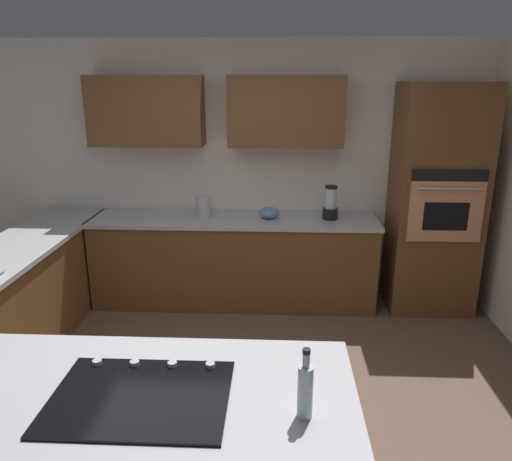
{
  "coord_description": "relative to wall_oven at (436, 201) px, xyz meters",
  "views": [
    {
      "loc": [
        -0.34,
        2.93,
        2.2
      ],
      "look_at": [
        -0.16,
        -0.87,
        1.03
      ],
      "focal_mm": 34.3,
      "sensor_mm": 36.0,
      "label": 1
    }
  ],
  "objects": [
    {
      "name": "blender",
      "position": [
        1.0,
        -0.02,
        -0.06
      ],
      "size": [
        0.15,
        0.15,
        0.33
      ],
      "color": "black",
      "rests_on": "countertop_back"
    },
    {
      "name": "lower_cabinets_back",
      "position": [
        1.95,
        -0.0,
        -0.67
      ],
      "size": [
        2.8,
        0.6,
        0.86
      ],
      "primitive_type": "cube",
      "color": "brown",
      "rests_on": "ground"
    },
    {
      "name": "countertop_back",
      "position": [
        1.95,
        -0.0,
        -0.22
      ],
      "size": [
        2.84,
        0.64,
        0.04
      ],
      "primitive_type": "cube",
      "color": "#B2B2B7",
      "rests_on": "lower_cabinets_back"
    },
    {
      "name": "wall_back",
      "position": [
        1.92,
        -0.33,
        0.35
      ],
      "size": [
        6.0,
        0.44,
        2.6
      ],
      "color": "white",
      "rests_on": "ground"
    },
    {
      "name": "cooktop",
      "position": [
        2.09,
        2.87,
        -0.19
      ],
      "size": [
        0.76,
        0.56,
        0.03
      ],
      "color": "black",
      "rests_on": "island_top"
    },
    {
      "name": "lower_cabinets_side",
      "position": [
        3.67,
        1.17,
        -0.67
      ],
      "size": [
        0.6,
        2.9,
        0.86
      ],
      "primitive_type": "cube",
      "color": "brown",
      "rests_on": "ground"
    },
    {
      "name": "island_top",
      "position": [
        2.09,
        2.88,
        -0.22
      ],
      "size": [
        1.87,
        1.03,
        0.04
      ],
      "primitive_type": "cube",
      "color": "#B2B2B7",
      "rests_on": "island_base"
    },
    {
      "name": "countertop_side",
      "position": [
        3.67,
        1.17,
        -0.22
      ],
      "size": [
        0.64,
        2.94,
        0.04
      ],
      "primitive_type": "cube",
      "color": "#B2B2B7",
      "rests_on": "lower_cabinets_side"
    },
    {
      "name": "kettle",
      "position": [
        2.25,
        -0.02,
        -0.09
      ],
      "size": [
        0.15,
        0.15,
        0.22
      ],
      "primitive_type": "cylinder",
      "color": "#B7BABF",
      "rests_on": "countertop_back"
    },
    {
      "name": "wall_oven",
      "position": [
        0.0,
        0.0,
        0.0
      ],
      "size": [
        0.8,
        0.66,
        2.2
      ],
      "color": "brown",
      "rests_on": "ground"
    },
    {
      "name": "ground_plane",
      "position": [
        1.85,
        1.72,
        -1.1
      ],
      "size": [
        14.0,
        14.0,
        0.0
      ],
      "primitive_type": "plane",
      "color": "brown"
    },
    {
      "name": "mixing_bowl",
      "position": [
        1.6,
        -0.02,
        -0.14
      ],
      "size": [
        0.2,
        0.2,
        0.11
      ],
      "primitive_type": "ellipsoid",
      "color": "#668CB2",
      "rests_on": "countertop_back"
    },
    {
      "name": "second_bottle",
      "position": [
        1.39,
        2.96,
        -0.07
      ],
      "size": [
        0.06,
        0.06,
        0.31
      ],
      "color": "silver",
      "rests_on": "island_top"
    }
  ]
}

